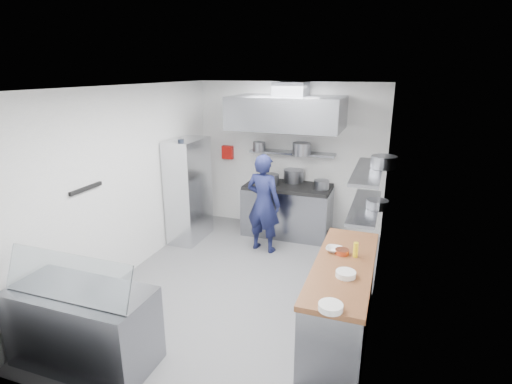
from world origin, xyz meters
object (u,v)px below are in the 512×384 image
at_px(gas_range, 287,211).
at_px(chef, 263,203).
at_px(display_case, 84,326).
at_px(wire_rack, 189,190).

bearing_deg(gas_range, chef, -103.62).
bearing_deg(chef, display_case, 85.03).
bearing_deg(wire_rack, gas_range, 26.27).
bearing_deg(display_case, wire_rack, 99.14).
distance_m(gas_range, wire_rack, 1.88).
xyz_separation_m(gas_range, display_case, (-1.10, -4.10, -0.03)).
height_order(gas_range, wire_rack, wire_rack).
xyz_separation_m(wire_rack, display_case, (0.53, -3.30, -0.50)).
height_order(gas_range, chef, chef).
relative_size(chef, display_case, 1.13).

